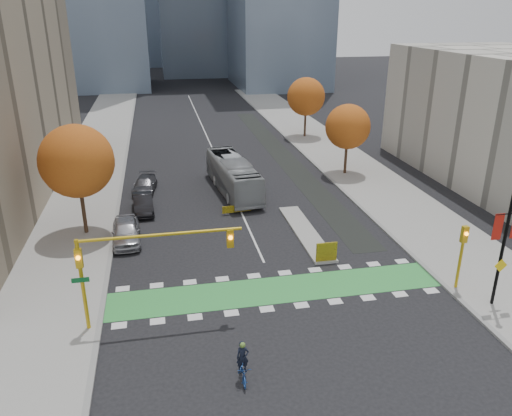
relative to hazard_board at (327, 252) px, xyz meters
name	(u,v)px	position (x,y,z in m)	size (l,w,h in m)	color
ground	(283,303)	(-4.00, -4.20, -0.80)	(300.00, 300.00, 0.00)	black
sidewalk_west	(79,197)	(-17.50, 15.80, -0.73)	(7.00, 120.00, 0.15)	gray
sidewalk_east	(366,179)	(9.50, 15.80, -0.73)	(7.00, 120.00, 0.15)	gray
curb_west	(120,195)	(-14.00, 15.80, -0.73)	(0.30, 120.00, 0.16)	gray
curb_east	(332,181)	(6.00, 15.80, -0.73)	(0.30, 120.00, 0.16)	gray
bike_crossing	(276,290)	(-4.00, -2.70, -0.79)	(20.00, 3.00, 0.01)	green
centre_line	(208,138)	(-4.00, 35.80, -0.80)	(0.15, 70.00, 0.01)	silver
bike_lane_paint	(282,155)	(3.50, 25.80, -0.80)	(2.50, 50.00, 0.01)	black
median_island	(305,232)	(0.00, 4.80, -0.72)	(1.60, 10.00, 0.16)	gray
hazard_board	(327,252)	(0.00, 0.00, 0.00)	(1.40, 0.12, 1.30)	yellow
tree_west	(77,161)	(-16.00, 7.80, 4.82)	(5.20, 5.20, 8.22)	#332114
tree_east_near	(348,127)	(8.00, 17.80, 4.06)	(4.40, 4.40, 7.08)	#332114
tree_east_far	(306,97)	(8.50, 33.80, 4.44)	(4.80, 4.80, 7.65)	#332114
traffic_signal_west	(133,257)	(-11.93, -4.71, 3.23)	(8.53, 0.56, 5.20)	#BF9914
traffic_signal_east	(462,248)	(6.50, -4.71, 1.93)	(0.35, 0.43, 4.10)	#BF9914
banner_lamppost	(506,231)	(7.50, -6.70, 3.81)	(1.65, 0.36, 8.28)	black
cyclist	(243,367)	(-7.28, -9.92, -0.13)	(0.63, 1.74, 1.99)	navy
bus	(233,175)	(-3.86, 14.89, 0.76)	(2.62, 11.21, 3.12)	#979B9E
parked_car_a	(126,231)	(-13.00, 5.85, 0.03)	(1.95, 4.84, 1.65)	#A3A3A8
parked_car_b	(143,204)	(-11.89, 11.44, -0.07)	(1.54, 4.42, 1.45)	black
parked_car_c	(145,185)	(-11.79, 16.44, -0.13)	(1.87, 4.61, 1.34)	#48484D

